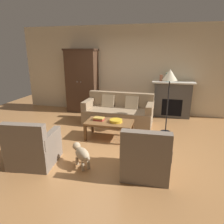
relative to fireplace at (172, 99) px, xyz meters
The scene contains 14 objects.
ground_plane 2.83m from the fireplace, 124.00° to the right, with size 9.60×9.60×0.00m, color #B27A47.
back_wall 1.78m from the fireplace, behind, with size 7.20×0.10×2.80m, color beige.
fireplace is the anchor object (origin of this frame).
armoire 2.99m from the fireplace, behind, with size 1.06×0.57×2.08m.
couch 1.83m from the fireplace, 145.44° to the right, with size 1.94×0.91×0.86m.
coffee_table 2.57m from the fireplace, 125.50° to the right, with size 1.10×0.60×0.42m.
fruit_bowl 2.47m from the fireplace, 122.60° to the right, with size 0.30×0.30×0.06m, color gold.
book_stack 2.69m from the fireplace, 130.65° to the right, with size 0.25×0.19×0.07m.
mantel_vase_terracotta 0.75m from the fireplace, behind, with size 0.09×0.09×0.19m, color #A86042.
mantel_vase_jade 0.70m from the fireplace, behind, with size 0.14×0.14×0.26m, color slate.
armchair_near_left 4.36m from the fireplace, 125.81° to the right, with size 0.86×0.85×0.88m.
armchair_near_right 3.42m from the fireplace, 98.81° to the right, with size 0.81×0.80×0.88m.
floor_lamp 1.63m from the fireplace, 96.99° to the right, with size 0.36×0.36×1.60m.
dog 3.79m from the fireplace, 116.14° to the right, with size 0.47×0.45×0.39m.
Camera 1 is at (1.20, -4.12, 2.02)m, focal length 32.41 mm.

